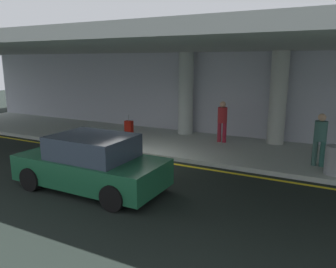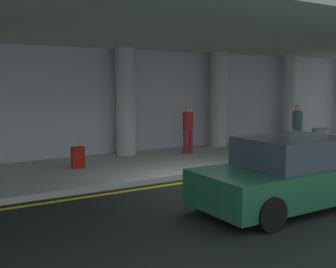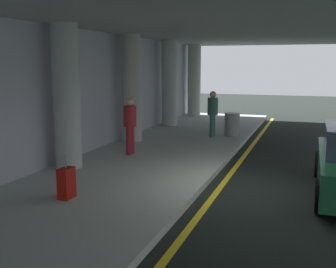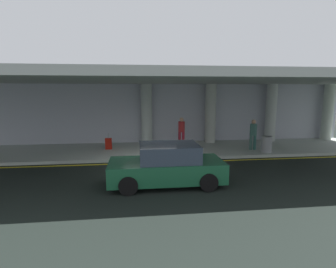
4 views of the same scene
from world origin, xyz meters
name	(u,v)px [view 4 (image 4 of 4)]	position (x,y,z in m)	size (l,w,h in m)	color
ground_plane	(152,167)	(0.00, 0.00, 0.00)	(60.00, 60.00, 0.00)	black
sidewalk	(148,150)	(0.00, 3.10, 0.07)	(26.00, 4.20, 0.15)	#ABB3AC
lane_stripe_yellow	(151,163)	(0.00, 0.69, 0.00)	(26.00, 0.14, 0.01)	yellow
support_column_far_left	(147,114)	(0.00, 4.68, 1.97)	(0.67, 0.67, 3.65)	#A7B0A9
support_column_left_mid	(211,113)	(4.00, 4.68, 1.97)	(0.67, 0.67, 3.65)	#ABAFA6
support_column_center	(271,113)	(8.00, 4.68, 1.97)	(0.67, 0.67, 3.65)	#B1B7B3
support_column_right_mid	(328,112)	(12.00, 4.68, 1.97)	(0.67, 0.67, 3.65)	#AEBAAD
ceiling_overhang	(148,80)	(0.00, 2.60, 3.95)	(28.00, 13.20, 0.30)	#989D99
terminal_back_wall	(146,114)	(0.00, 5.35, 1.90)	(26.00, 0.30, 3.80)	#AEB1BE
car_dark_green	(167,166)	(0.42, -2.30, 0.71)	(4.10, 1.92, 1.50)	#184E31
traveler_with_luggage	(182,130)	(2.02, 3.85, 1.11)	(0.38, 0.38, 1.68)	maroon
person_waiting_for_ride	(253,133)	(5.74, 2.23, 1.11)	(0.38, 0.38, 1.68)	#3A5E55
suitcase_upright_primary	(109,144)	(-2.21, 3.34, 0.46)	(0.36, 0.22, 0.90)	#9A140A
trash_bin_steel	(266,144)	(6.21, 1.59, 0.57)	(0.56, 0.56, 0.85)	gray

